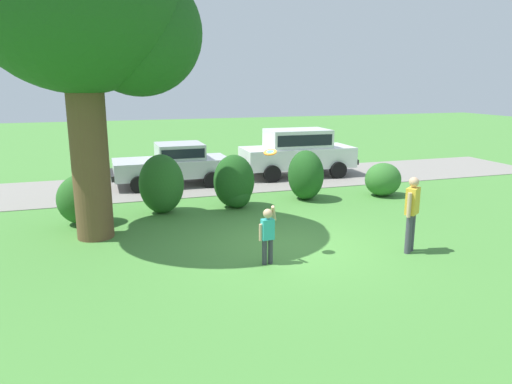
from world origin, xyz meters
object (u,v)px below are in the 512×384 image
Objects in this scene: oak_tree_large at (88,16)px; parked_suv at (297,150)px; child_thrower at (268,232)px; parked_sedan at (174,163)px; adult_onlooker at (412,210)px; frisbee at (270,152)px.

oak_tree_large reaches higher than parked_suv.
child_thrower is at bearing -116.38° from parked_suv.
parked_sedan is 8.58m from child_thrower.
adult_onlooker is (-1.03, -9.04, -0.09)m from parked_suv.
parked_sedan is 3.44× the size of child_thrower.
oak_tree_large is 5.27m from frisbee.
child_thrower is at bearing -113.68° from frisbee.
adult_onlooker reaches higher than parked_sedan.
oak_tree_large is at bearing -143.64° from parked_suv.
parked_sedan is at bearing 96.65° from frisbee.
parked_suv is at bearing 2.01° from parked_sedan.
frisbee reaches higher than parked_suv.
oak_tree_large is 7.46m from parked_sedan.
child_thrower is (-4.33, -8.73, -0.36)m from parked_suv.
oak_tree_large is at bearing 136.58° from child_thrower.
parked_sedan is 5.04m from parked_suv.
child_thrower is at bearing -43.42° from oak_tree_large.
parked_suv is 9.75m from child_thrower.
adult_onlooker is (6.60, -3.43, -4.27)m from oak_tree_large.
parked_sedan is (2.59, 5.43, -4.41)m from oak_tree_large.
parked_suv reaches higher than parked_sedan.
frisbee is (0.23, 0.53, 1.60)m from child_thrower.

